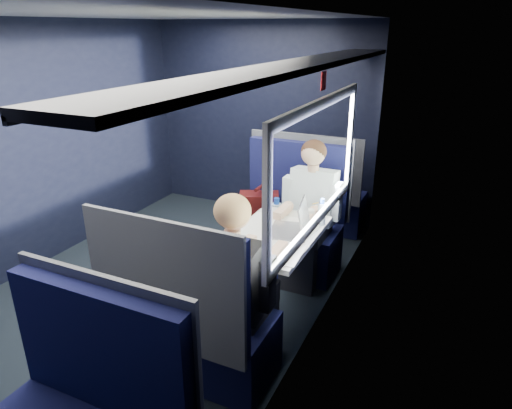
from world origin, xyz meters
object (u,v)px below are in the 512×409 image
at_px(woman, 237,279).
at_px(seat_row_front, 318,196).
at_px(cup, 310,215).
at_px(bottle_small, 322,213).
at_px(seat_bay_near, 288,224).
at_px(seat_bay_far, 192,325).
at_px(laptop, 295,225).
at_px(man, 309,206).
at_px(table, 271,242).

bearing_deg(woman, seat_row_front, 95.70).
bearing_deg(cup, bottle_small, -20.63).
distance_m(seat_bay_near, seat_bay_far, 1.75).
distance_m(laptop, cup, 0.30).
distance_m(seat_row_front, woman, 2.54).
xyz_separation_m(seat_row_front, bottle_small, (0.48, -1.49, 0.43)).
xyz_separation_m(laptop, bottle_small, (0.13, 0.25, 0.02)).
distance_m(seat_row_front, cup, 1.54).
relative_size(seat_bay_near, seat_bay_far, 1.00).
bearing_deg(seat_bay_far, woman, 33.82).
relative_size(laptop, bottle_small, 1.84).
bearing_deg(man, laptop, -80.77).
bearing_deg(seat_bay_near, seat_row_front, 88.91).
bearing_deg(bottle_small, seat_bay_far, -112.06).
relative_size(seat_bay_far, woman, 0.95).
relative_size(seat_bay_near, seat_row_front, 1.09).
distance_m(seat_row_front, man, 1.17).
xyz_separation_m(seat_bay_far, man, (0.25, 1.57, 0.30)).
relative_size(seat_row_front, cup, 12.46).
xyz_separation_m(seat_bay_near, man, (0.27, -0.17, 0.29)).
bearing_deg(laptop, seat_bay_far, -110.87).
height_order(seat_bay_near, bottle_small, seat_bay_near).
distance_m(table, seat_bay_far, 0.93).
bearing_deg(man, cup, -70.97).
distance_m(table, man, 0.70).
xyz_separation_m(seat_row_front, laptop, (0.35, -1.74, 0.40)).
bearing_deg(man, table, -95.52).
relative_size(table, seat_row_front, 0.86).
relative_size(table, man, 0.76).
bearing_deg(table, woman, -84.55).
height_order(table, seat_row_front, seat_row_front).
bearing_deg(man, seat_bay_far, -99.03).
bearing_deg(woman, man, 90.00).
xyz_separation_m(man, bottle_small, (0.23, -0.39, 0.12)).
bearing_deg(woman, table, 95.45).
relative_size(table, laptop, 2.47).
bearing_deg(seat_row_front, cup, -75.64).
relative_size(woman, bottle_small, 6.00).
bearing_deg(table, seat_bay_far, -101.78).
relative_size(woman, cup, 14.20).
relative_size(seat_bay_far, seat_row_front, 1.09).
distance_m(seat_bay_near, man, 0.43).
height_order(seat_bay_near, woman, woman).
height_order(table, seat_bay_far, seat_bay_far).
relative_size(seat_bay_near, laptop, 3.11).
xyz_separation_m(table, laptop, (0.17, 0.06, 0.15)).
bearing_deg(bottle_small, cup, 159.37).
height_order(woman, bottle_small, woman).
distance_m(table, woman, 0.71).
height_order(seat_bay_near, man, man).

